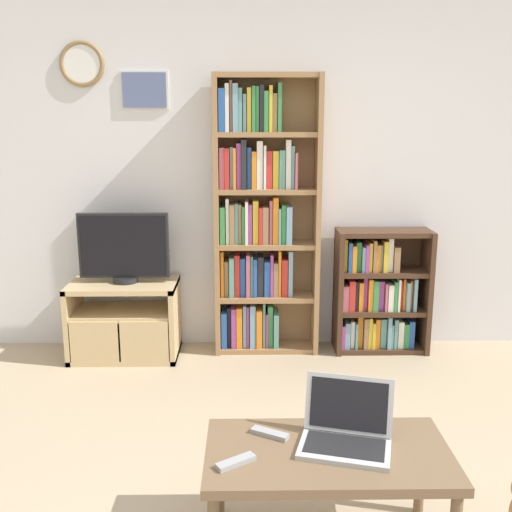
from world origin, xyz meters
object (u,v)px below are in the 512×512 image
laptop (346,429)px  remote_near_laptop (236,462)px  coffee_table (328,461)px  bookshelf_short (377,294)px  television (124,248)px  bookshelf_tall (260,219)px  remote_far_from_laptop (270,434)px  tv_stand (124,319)px

laptop → remote_near_laptop: (-0.44, -0.14, -0.05)m
coffee_table → remote_near_laptop: remote_near_laptop is taller
bookshelf_short → remote_near_laptop: bookshelf_short is taller
television → coffee_table: size_ratio=0.66×
bookshelf_tall → remote_near_laptop: 2.35m
coffee_table → laptop: 0.14m
television → remote_far_from_laptop: (0.98, -1.97, -0.36)m
laptop → remote_near_laptop: bearing=-147.4°
coffee_table → tv_stand: bearing=120.7°
television → bookshelf_short: television is taller
tv_stand → bookshelf_tall: 1.23m
remote_far_from_laptop → remote_near_laptop: bearing=175.3°
bookshelf_tall → laptop: size_ratio=4.89×
bookshelf_tall → laptop: 2.22m
tv_stand → bookshelf_short: size_ratio=0.84×
television → coffee_table: 2.44m
tv_stand → remote_far_from_laptop: 2.19m
laptop → tv_stand: bearing=137.8°
bookshelf_tall → coffee_table: bearing=-84.1°
coffee_table → remote_far_from_laptop: remote_far_from_laptop is taller
bookshelf_short → laptop: bookshelf_short is taller
tv_stand → bookshelf_tall: size_ratio=0.38×
television → coffee_table: bearing=-60.0°
bookshelf_tall → remote_near_laptop: bearing=-93.4°
laptop → remote_far_from_laptop: bearing=-177.5°
remote_near_laptop → remote_far_from_laptop: (0.14, 0.21, 0.00)m
tv_stand → remote_far_from_laptop: tv_stand is taller
bookshelf_short → remote_far_from_laptop: bookshelf_short is taller
tv_stand → remote_far_from_laptop: bearing=-62.9°
coffee_table → laptop: bearing=31.0°
bookshelf_tall → bookshelf_short: bookshelf_tall is taller
bookshelf_tall → remote_near_laptop: (-0.14, -2.29, -0.55)m
bookshelf_tall → remote_far_from_laptop: (-0.00, -2.08, -0.55)m
television → bookshelf_tall: bookshelf_tall is taller
bookshelf_short → coffee_table: bearing=-106.9°
television → laptop: television is taller
coffee_table → bookshelf_short: bearing=73.1°
remote_near_laptop → remote_far_from_laptop: same height
tv_stand → coffee_table: (1.22, -2.06, 0.11)m
bookshelf_short → laptop: (-0.58, -2.13, 0.07)m
coffee_table → bookshelf_tall: bearing=95.9°
remote_near_laptop → bookshelf_short: bearing=-57.6°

